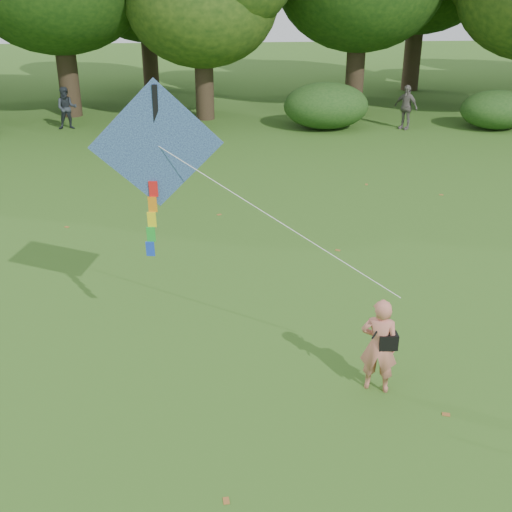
{
  "coord_description": "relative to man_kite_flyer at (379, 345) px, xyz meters",
  "views": [
    {
      "loc": [
        -1.51,
        -8.43,
        6.29
      ],
      "look_at": [
        -0.87,
        2.0,
        1.5
      ],
      "focal_mm": 45.0,
      "sensor_mm": 36.0,
      "label": 1
    }
  ],
  "objects": [
    {
      "name": "shrub_band",
      "position": [
        -1.67,
        17.6,
        0.04
      ],
      "size": [
        39.15,
        3.22,
        1.88
      ],
      "color": "#264919",
      "rests_on": "ground"
    },
    {
      "name": "bystander_left",
      "position": [
        -8.6,
        18.43,
        0.05
      ],
      "size": [
        0.92,
        0.77,
        1.72
      ],
      "primitive_type": "imported",
      "rotation": [
        0.0,
        0.0,
        0.15
      ],
      "color": "#292F37",
      "rests_on": "ground"
    },
    {
      "name": "fallen_leaves",
      "position": [
        -0.26,
        2.83,
        -0.81
      ],
      "size": [
        10.75,
        14.27,
        0.01
      ],
      "color": "#955B28",
      "rests_on": "ground"
    },
    {
      "name": "ground",
      "position": [
        -0.95,
        -0.0,
        -0.81
      ],
      "size": [
        100.0,
        100.0,
        0.0
      ],
      "primitive_type": "plane",
      "color": "#265114",
      "rests_on": "ground"
    },
    {
      "name": "flying_kite",
      "position": [
        -3.39,
        1.31,
        2.86
      ],
      "size": [
        4.68,
        1.58,
        3.09
      ],
      "color": "#2971B4",
      "rests_on": "ground"
    },
    {
      "name": "bystander_right",
      "position": [
        5.31,
        17.59,
        0.08
      ],
      "size": [
        1.03,
        1.07,
        1.79
      ],
      "primitive_type": "imported",
      "rotation": [
        0.0,
        0.0,
        -0.83
      ],
      "color": "slate",
      "rests_on": "ground"
    },
    {
      "name": "man_kite_flyer",
      "position": [
        0.0,
        0.0,
        0.0
      ],
      "size": [
        0.69,
        0.57,
        1.63
      ],
      "primitive_type": "imported",
      "rotation": [
        0.0,
        0.0,
        2.79
      ],
      "color": "#CA725F",
      "rests_on": "ground"
    },
    {
      "name": "crossbody_bag",
      "position": [
        0.12,
        -0.03,
        0.11
      ],
      "size": [
        0.43,
        0.2,
        0.68
      ],
      "color": "black",
      "rests_on": "ground"
    }
  ]
}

